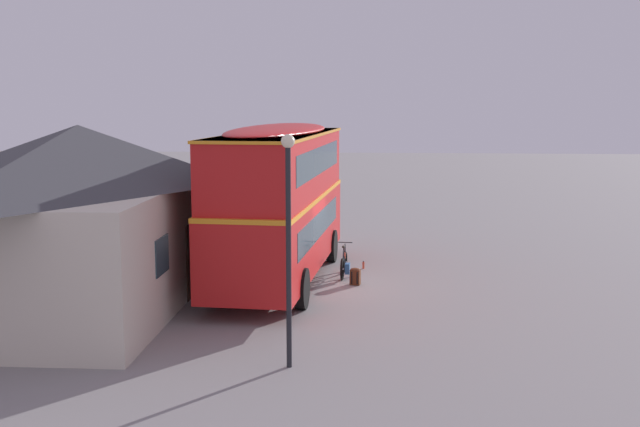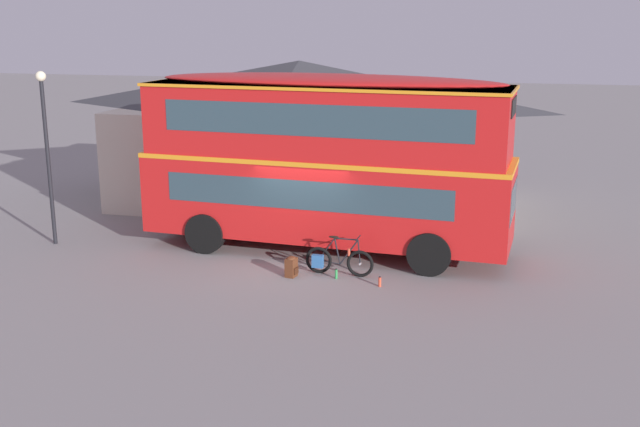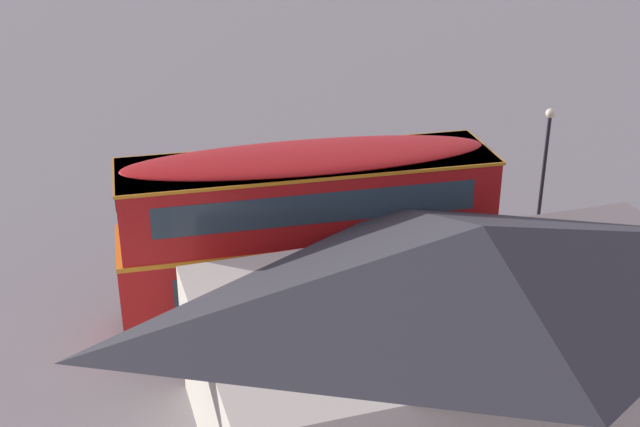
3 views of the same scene
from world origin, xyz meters
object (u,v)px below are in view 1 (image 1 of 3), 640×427
Objects in this scene: double_decker_bus at (280,196)px; touring_bicycle at (344,265)px; backpack_on_ground at (355,276)px; water_bottle_red_squeeze at (363,265)px; street_lamp at (288,226)px; water_bottle_green_metal at (353,272)px.

double_decker_bus is 3.07m from touring_bicycle.
backpack_on_ground is 2.04× the size of water_bottle_red_squeeze.
touring_bicycle is at bearing -5.09° from street_lamp.
street_lamp reaches higher than double_decker_bus.
backpack_on_ground is at bearing -174.80° from water_bottle_green_metal.
touring_bicycle is at bearing 101.20° from water_bottle_green_metal.
double_decker_bus is 3.33m from backpack_on_ground.
water_bottle_green_metal is (0.06, -0.28, -0.25)m from touring_bicycle.
double_decker_bus is 19.33× the size of backpack_on_ground.
backpack_on_ground is at bearing -8.79° from street_lamp.
street_lamp is at bearing 171.21° from backpack_on_ground.
touring_bicycle is 6.71× the size of water_bottle_green_metal.
backpack_on_ground is 2.25m from water_bottle_red_squeeze.
street_lamp is (-8.32, 0.74, 2.59)m from touring_bicycle.
double_decker_bus is 4.04m from water_bottle_red_squeeze.
backpack_on_ground is 7.83m from street_lamp.
backpack_on_ground is 0.11× the size of street_lamp.
touring_bicycle is 0.36× the size of street_lamp.
water_bottle_red_squeeze is at bearing -14.73° from water_bottle_green_metal.
water_bottle_green_metal is (1.11, 0.10, -0.14)m from backpack_on_ground.
street_lamp is at bearing 173.04° from water_bottle_green_metal.
touring_bicycle is 8.74m from street_lamp.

